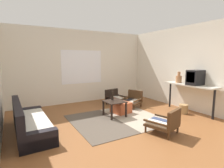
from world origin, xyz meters
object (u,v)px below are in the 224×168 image
console_shelf (190,87)px  coffee_table (115,104)px  glass_bottle (112,96)px  wicker_basket (183,109)px  armchair_striped_foreground (165,122)px  ottoman_orange (121,108)px  clay_vase (179,79)px  couch (29,123)px  armchair_corner (133,100)px  crt_television (195,78)px  armchair_by_window (115,98)px

console_shelf → coffee_table: bearing=159.9°
glass_bottle → console_shelf: bearing=-24.0°
wicker_basket → armchair_striped_foreground: bearing=-154.4°
console_shelf → glass_bottle: size_ratio=5.41×
coffee_table → ottoman_orange: size_ratio=1.14×
clay_vase → couch: bearing=175.4°
armchair_corner → ottoman_orange: bearing=-152.3°
armchair_striped_foreground → crt_television: crt_television is taller
console_shelf → wicker_basket: size_ratio=5.97×
armchair_striped_foreground → ottoman_orange: bearing=90.5°
armchair_by_window → glass_bottle: glass_bottle is taller
couch → coffee_table: (2.23, 0.02, 0.14)m
coffee_table → ottoman_orange: coffee_table is taller
coffee_table → armchair_corner: armchair_corner is taller
couch → crt_television: crt_television is taller
armchair_by_window → console_shelf: console_shelf is taller
armchair_striped_foreground → ottoman_orange: 1.76m
armchair_striped_foreground → clay_vase: 2.32m
console_shelf → armchair_corner: bearing=129.4°
console_shelf → wicker_basket: console_shelf is taller
armchair_by_window → wicker_basket: size_ratio=2.41×
couch → console_shelf: (4.43, -0.79, 0.56)m
crt_television → console_shelf: bearing=88.8°
crt_television → couch: bearing=168.0°
armchair_corner → armchair_striped_foreground: bearing=-108.3°
coffee_table → console_shelf: bearing=-20.1°
armchair_striped_foreground → ottoman_orange: armchair_striped_foreground is taller
console_shelf → couch: bearing=169.9°
armchair_corner → couch: bearing=-169.9°
glass_bottle → ottoman_orange: bearing=4.9°
crt_television → armchair_corner: bearing=126.4°
armchair_corner → wicker_basket: armchair_corner is taller
couch → glass_bottle: size_ratio=6.62×
console_shelf → crt_television: bearing=-91.2°
armchair_striped_foreground → armchair_corner: size_ratio=1.02×
ottoman_orange → console_shelf: (1.85, -1.00, 0.61)m
ottoman_orange → crt_television: size_ratio=1.09×
ottoman_orange → clay_vase: clay_vase is taller
armchair_striped_foreground → coffee_table: bearing=103.1°
armchair_by_window → armchair_corner: size_ratio=0.88×
armchair_corner → console_shelf: console_shelf is taller
ottoman_orange → coffee_table: bearing=-151.1°
coffee_table → armchair_corner: (1.07, 0.57, -0.11)m
coffee_table → crt_television: crt_television is taller
armchair_striped_foreground → crt_television: bearing=18.3°
glass_bottle → wicker_basket: 2.21m
couch → coffee_table: bearing=0.4°
crt_television → glass_bottle: bearing=152.7°
clay_vase → crt_television: bearing=-90.3°
armchair_by_window → armchair_corner: bearing=-57.0°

